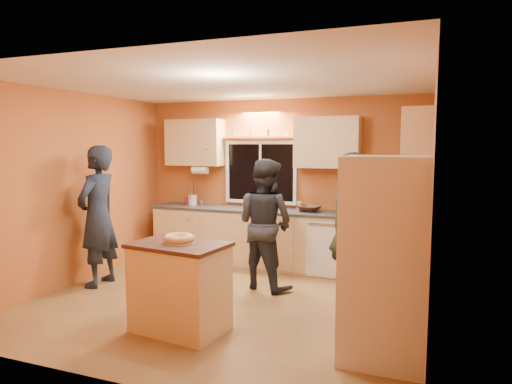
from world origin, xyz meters
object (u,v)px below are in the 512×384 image
at_px(refrigerator, 385,259).
at_px(person_left, 98,216).
at_px(person_right, 351,241).
at_px(island, 180,286).
at_px(person_center, 265,224).

bearing_deg(refrigerator, person_left, 167.62).
bearing_deg(person_right, person_left, 76.98).
height_order(island, person_left, person_left).
relative_size(island, person_center, 0.59).
bearing_deg(person_left, person_right, 82.17).
bearing_deg(person_center, person_left, 36.21).
bearing_deg(person_center, island, 96.73).
bearing_deg(person_left, island, 58.94).
distance_m(refrigerator, island, 2.04).
xyz_separation_m(person_left, person_right, (3.40, -0.26, -0.03)).
bearing_deg(island, person_right, 30.12).
distance_m(person_left, person_right, 3.41).
height_order(island, person_center, person_center).
bearing_deg(person_right, person_center, 44.52).
distance_m(island, person_left, 2.08).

